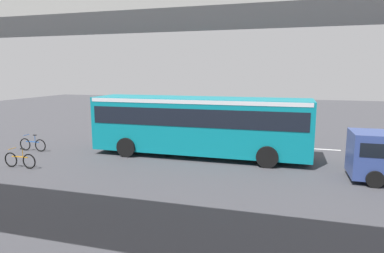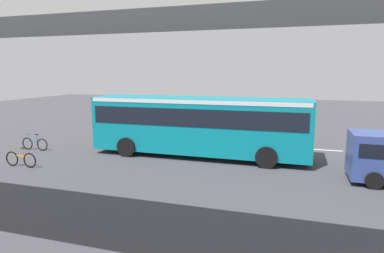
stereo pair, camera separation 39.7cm
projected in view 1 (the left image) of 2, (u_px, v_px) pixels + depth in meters
name	position (u px, v px, depth m)	size (l,w,h in m)	color
ground	(214.00, 152.00, 18.98)	(80.00, 80.00, 0.00)	#424247
city_bus	(199.00, 121.00, 17.77)	(11.54, 2.85, 3.15)	#0C8493
bicycle_blue	(33.00, 145.00, 19.12)	(1.77, 0.44, 0.96)	black
bicycle_orange	(20.00, 160.00, 15.73)	(1.77, 0.44, 0.96)	black
lane_dash_leftmost	(322.00, 149.00, 19.59)	(2.00, 0.20, 0.01)	silver
lane_dash_left	(254.00, 145.00, 20.68)	(2.00, 0.20, 0.01)	silver
lane_dash_centre	(192.00, 141.00, 21.78)	(2.00, 0.20, 0.01)	silver
lane_dash_right	(136.00, 138.00, 22.87)	(2.00, 0.20, 0.01)	silver
pedestrian_overpass	(78.00, 35.00, 6.38)	(29.61, 2.60, 6.94)	#9E9E99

